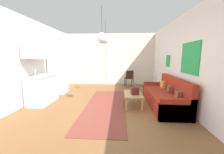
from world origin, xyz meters
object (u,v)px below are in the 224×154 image
at_px(coffee_table, 133,95).
at_px(refrigerator, 58,72).
at_px(bamboo_vase, 132,88).
at_px(pendant_lamp_near, 102,38).
at_px(handbag, 135,90).
at_px(couch, 166,97).
at_px(accent_chair, 129,77).
at_px(pendant_lamp_far, 106,40).

height_order(coffee_table, refrigerator, refrigerator).
xyz_separation_m(bamboo_vase, pendant_lamp_near, (-0.86, -0.85, 1.49)).
height_order(handbag, refrigerator, refrigerator).
bearing_deg(couch, accent_chair, 110.11).
bearing_deg(pendant_lamp_far, couch, -21.74).
bearing_deg(refrigerator, coffee_table, -23.28).
bearing_deg(bamboo_vase, pendant_lamp_far, 151.25).
xyz_separation_m(accent_chair, pendant_lamp_far, (-1.01, -1.82, 1.63)).
xyz_separation_m(bamboo_vase, accent_chair, (0.09, 2.32, -0.02)).
bearing_deg(pendant_lamp_near, handbag, 26.17).
bearing_deg(handbag, bamboo_vase, 98.73).
height_order(coffee_table, handbag, handbag).
bearing_deg(refrigerator, bamboo_vase, -18.15).
bearing_deg(handbag, refrigerator, 155.65).
bearing_deg(couch, pendant_lamp_far, 158.26).
distance_m(coffee_table, accent_chair, 2.64).
bearing_deg(accent_chair, bamboo_vase, 79.39).
bearing_deg(couch, coffee_table, -177.85).
xyz_separation_m(couch, pendant_lamp_far, (-1.96, 0.78, 1.84)).
bearing_deg(couch, refrigerator, 162.68).
bearing_deg(bamboo_vase, pendant_lamp_near, -135.38).
height_order(refrigerator, pendant_lamp_far, pendant_lamp_far).
relative_size(couch, refrigerator, 1.19).
height_order(couch, coffee_table, couch).
bearing_deg(bamboo_vase, refrigerator, 161.85).
height_order(couch, refrigerator, refrigerator).
distance_m(bamboo_vase, accent_chair, 2.32).
xyz_separation_m(bamboo_vase, pendant_lamp_far, (-0.92, 0.51, 1.61)).
relative_size(couch, pendant_lamp_near, 2.34).
bearing_deg(pendant_lamp_far, bamboo_vase, -28.75).
relative_size(coffee_table, bamboo_vase, 2.09).
relative_size(couch, accent_chair, 2.49).
distance_m(bamboo_vase, pendant_lamp_far, 1.92).
height_order(refrigerator, accent_chair, refrigerator).
xyz_separation_m(handbag, pendant_lamp_near, (-0.93, -0.45, 1.48)).
height_order(coffee_table, bamboo_vase, bamboo_vase).
distance_m(coffee_table, pendant_lamp_far, 2.17).
height_order(couch, bamboo_vase, couch).
height_order(refrigerator, pendant_lamp_near, pendant_lamp_near).
xyz_separation_m(coffee_table, bamboo_vase, (-0.02, 0.31, 0.16)).
relative_size(accent_chair, pendant_lamp_far, 1.09).
bearing_deg(coffee_table, pendant_lamp_near, -148.70).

